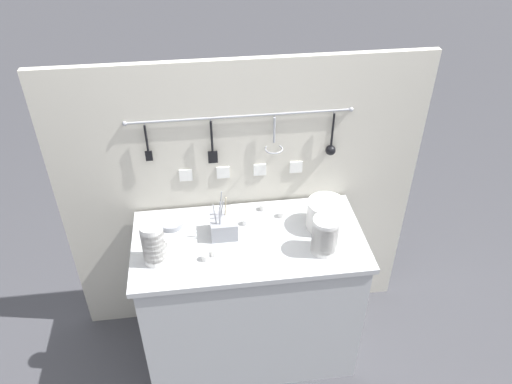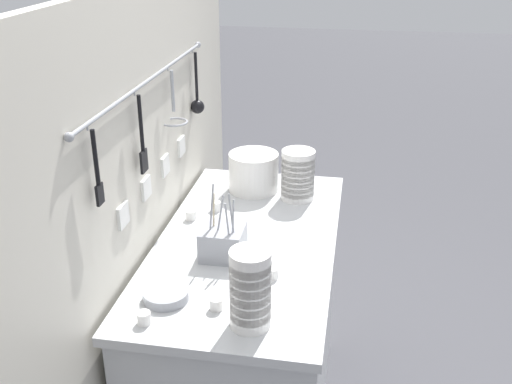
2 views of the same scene
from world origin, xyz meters
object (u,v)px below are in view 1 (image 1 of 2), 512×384
(bowl_stack_nested_right, at_px, (325,235))
(cup_centre, at_px, (282,214))
(bowl_stack_tall_left, at_px, (153,243))
(cup_back_left, at_px, (205,257))
(cup_front_left, at_px, (264,207))
(plate_stack, at_px, (326,214))
(cup_back_right, at_px, (149,221))
(steel_mixing_bowl, at_px, (172,223))
(cup_beside_plates, at_px, (214,252))
(cutlery_caddy, at_px, (224,226))
(cup_by_caddy, at_px, (247,221))
(cup_mid_row, at_px, (167,242))

(bowl_stack_nested_right, relative_size, cup_centre, 5.24)
(bowl_stack_tall_left, relative_size, cup_back_left, 5.97)
(bowl_stack_tall_left, distance_m, cup_front_left, 0.68)
(bowl_stack_nested_right, relative_size, plate_stack, 1.00)
(bowl_stack_nested_right, distance_m, cup_back_right, 0.94)
(steel_mixing_bowl, relative_size, cup_back_left, 3.49)
(cup_back_right, xyz_separation_m, cup_back_left, (0.29, -0.31, 0.00))
(bowl_stack_tall_left, bearing_deg, bowl_stack_nested_right, -2.35)
(bowl_stack_tall_left, bearing_deg, steel_mixing_bowl, 74.11)
(cup_beside_plates, bearing_deg, steel_mixing_bowl, 129.11)
(cutlery_caddy, height_order, cup_by_caddy, cutlery_caddy)
(cup_back_right, bearing_deg, cutlery_caddy, -18.65)
(bowl_stack_tall_left, bearing_deg, cup_back_right, 98.95)
(plate_stack, relative_size, steel_mixing_bowl, 1.50)
(bowl_stack_nested_right, distance_m, steel_mixing_bowl, 0.82)
(cup_beside_plates, relative_size, cup_back_left, 1.00)
(cutlery_caddy, bearing_deg, bowl_stack_tall_left, -155.93)
(bowl_stack_nested_right, bearing_deg, cup_mid_row, 169.65)
(plate_stack, height_order, cup_by_caddy, plate_stack)
(bowl_stack_tall_left, bearing_deg, cup_front_left, 29.61)
(bowl_stack_nested_right, relative_size, cup_by_caddy, 5.24)
(cutlery_caddy, bearing_deg, plate_stack, -0.46)
(bowl_stack_tall_left, distance_m, bowl_stack_nested_right, 0.84)
(bowl_stack_tall_left, xyz_separation_m, steel_mixing_bowl, (0.08, 0.26, -0.10))
(cup_centre, distance_m, cup_mid_row, 0.64)
(steel_mixing_bowl, height_order, cup_by_caddy, cup_by_caddy)
(cup_by_caddy, bearing_deg, bowl_stack_tall_left, -155.17)
(cup_beside_plates, xyz_separation_m, cup_front_left, (0.30, 0.33, 0.00))
(steel_mixing_bowl, height_order, cup_back_left, cup_back_left)
(bowl_stack_nested_right, height_order, cup_by_caddy, bowl_stack_nested_right)
(bowl_stack_tall_left, distance_m, cup_back_left, 0.26)
(bowl_stack_tall_left, height_order, cup_back_left, bowl_stack_tall_left)
(bowl_stack_tall_left, distance_m, cup_back_right, 0.31)
(steel_mixing_bowl, bearing_deg, bowl_stack_nested_right, -21.42)
(cutlery_caddy, relative_size, cup_back_left, 6.71)
(cup_back_right, relative_size, cup_back_left, 1.00)
(bowl_stack_nested_right, distance_m, cup_by_caddy, 0.45)
(plate_stack, height_order, cup_mid_row, plate_stack)
(cup_centre, relative_size, cup_mid_row, 1.00)
(steel_mixing_bowl, distance_m, cup_beside_plates, 0.34)
(cup_centre, height_order, cup_front_left, same)
(cup_back_right, relative_size, cup_front_left, 1.00)
(cutlery_caddy, bearing_deg, cup_by_caddy, 26.88)
(plate_stack, xyz_separation_m, cup_back_left, (-0.65, -0.17, -0.06))
(cup_back_right, height_order, cup_mid_row, same)
(cup_mid_row, bearing_deg, bowl_stack_nested_right, -10.35)
(bowl_stack_tall_left, bearing_deg, plate_stack, 9.66)
(cup_front_left, bearing_deg, cup_centre, -39.32)
(bowl_stack_tall_left, xyz_separation_m, cup_beside_plates, (0.29, 0.00, -0.10))
(cup_beside_plates, height_order, cup_by_caddy, same)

